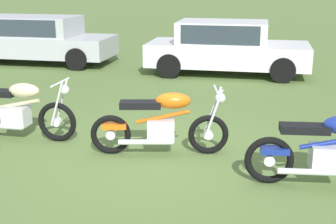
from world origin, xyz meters
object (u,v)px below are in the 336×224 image
(motorcycle_cream, at_px, (16,110))
(car_silver, at_px, (33,36))
(motorcycle_blue, at_px, (328,150))
(motorcycle_orange, at_px, (161,123))
(car_white, at_px, (226,45))

(motorcycle_cream, xyz_separation_m, car_silver, (-3.74, 6.20, 0.36))
(motorcycle_cream, xyz_separation_m, motorcycle_blue, (4.82, -0.35, -0.00))
(motorcycle_cream, bearing_deg, motorcycle_orange, -4.49)
(motorcycle_blue, relative_size, car_white, 0.44)
(motorcycle_cream, distance_m, motorcycle_orange, 2.48)
(motorcycle_blue, bearing_deg, motorcycle_orange, 157.53)
(motorcycle_cream, relative_size, motorcycle_orange, 1.07)
(motorcycle_blue, distance_m, car_white, 7.21)
(car_silver, relative_size, car_white, 1.04)
(motorcycle_blue, distance_m, car_silver, 10.79)
(motorcycle_blue, xyz_separation_m, car_silver, (-8.57, 6.55, 0.36))
(car_white, bearing_deg, motorcycle_orange, -93.77)
(car_white, bearing_deg, motorcycle_blue, -74.98)
(motorcycle_orange, xyz_separation_m, motorcycle_blue, (2.34, -0.41, -0.00))
(motorcycle_cream, distance_m, car_silver, 7.25)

